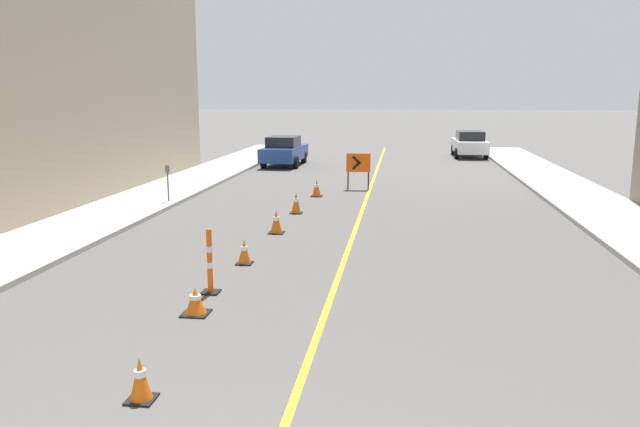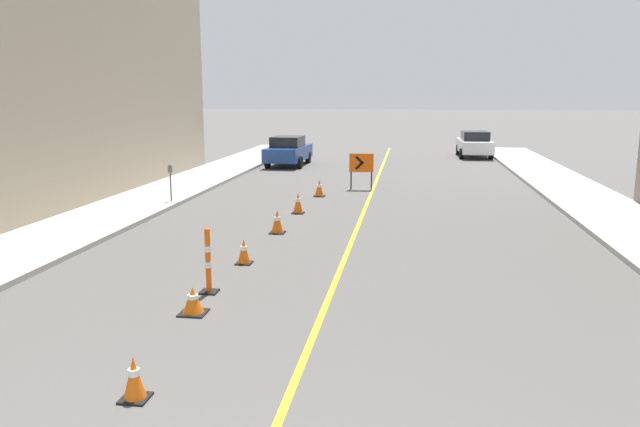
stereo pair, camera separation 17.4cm
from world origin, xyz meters
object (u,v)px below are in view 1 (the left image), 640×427
Objects in this scene: parked_car_curb_near at (284,151)px; parking_meter_far_curb at (168,175)px; traffic_cone_fifth at (296,203)px; delineator_post_front at (210,265)px; traffic_cone_farthest at (317,188)px; arrow_barricade_primary at (358,164)px; traffic_cone_third at (244,252)px; parked_car_curb_mid at (470,144)px; traffic_cone_fourth at (276,222)px; traffic_cone_nearest at (140,379)px; traffic_cone_second at (195,301)px.

parking_meter_far_curb is (-1.75, -12.45, 0.25)m from parked_car_curb_near.
delineator_post_front reaches higher than traffic_cone_fifth.
traffic_cone_farthest is 11.83m from delineator_post_front.
traffic_cone_fifth is 0.53× the size of parking_meter_far_curb.
traffic_cone_fifth is 1.07× the size of traffic_cone_farthest.
traffic_cone_farthest is 2.53m from arrow_barricade_primary.
parked_car_curb_mid is (7.59, 25.70, 0.52)m from traffic_cone_third.
traffic_cone_fifth is (0.05, 2.96, 0.02)m from traffic_cone_fourth.
traffic_cone_fifth is 8.37m from delineator_post_front.
traffic_cone_fifth reaches higher than traffic_cone_third.
parked_car_curb_mid reaches higher than traffic_cone_third.
parked_car_curb_near is at bearing 116.17° from arrow_barricade_primary.
traffic_cone_fourth is at bearing 87.73° from delineator_post_front.
traffic_cone_farthest is 10.44m from parked_car_curb_near.
traffic_cone_farthest reaches higher than traffic_cone_third.
parking_meter_far_curb is (-4.56, 7.15, 0.76)m from traffic_cone_third.
traffic_cone_third is at bearing -91.31° from traffic_cone_fifth.
parking_meter_far_curb reaches higher than delineator_post_front.
traffic_cone_fourth reaches higher than traffic_cone_nearest.
traffic_cone_fifth is 0.16× the size of parked_car_curb_near.
traffic_cone_nearest is at bearing -88.67° from traffic_cone_fourth.
traffic_cone_farthest is at bearing -116.21° from parked_car_curb_mid.
traffic_cone_farthest is 0.15× the size of parked_car_curb_near.
traffic_cone_fifth is 20.88m from parked_car_curb_mid.
arrow_barricade_primary is (1.80, 14.97, 0.79)m from traffic_cone_second.
parked_car_curb_near reaches higher than traffic_cone_fourth.
parking_meter_far_curb is at bearing 109.65° from traffic_cone_nearest.
delineator_post_front is at bearing 94.81° from traffic_cone_second.
parking_meter_far_curb is (-4.87, 13.65, 0.76)m from traffic_cone_nearest.
delineator_post_front is (-0.13, -2.16, 0.29)m from traffic_cone_third.
delineator_post_front is 28.92m from parked_car_curb_mid.
traffic_cone_third is at bearing -57.48° from parking_meter_far_curb.
parked_car_curb_mid is at bearing 65.67° from traffic_cone_farthest.
traffic_cone_nearest is 12.70m from traffic_cone_fifth.
traffic_cone_fifth is 0.47× the size of arrow_barricade_primary.
traffic_cone_nearest is at bearing -84.19° from delineator_post_front.
parked_car_curb_near is at bearing 98.16° from traffic_cone_third.
traffic_cone_nearest is 0.85× the size of traffic_cone_fifth.
traffic_cone_nearest is 16.15m from traffic_cone_farthest.
traffic_cone_fourth is 0.45× the size of arrow_barricade_primary.
traffic_cone_nearest is 1.19× the size of traffic_cone_second.
traffic_cone_fifth reaches higher than traffic_cone_fourth.
traffic_cone_fifth is at bearing -110.46° from arrow_barricade_primary.
traffic_cone_fourth is 5.41m from delineator_post_front.
arrow_barricade_primary is (1.46, 18.11, 0.74)m from traffic_cone_nearest.
traffic_cone_fifth reaches higher than traffic_cone_farthest.
traffic_cone_second is 15.09m from arrow_barricade_primary.
parking_meter_far_curb is at bearing 168.61° from traffic_cone_fifth.
arrow_barricade_primary is 0.34× the size of parked_car_curb_mid.
parked_car_curb_near is (-2.69, 21.76, 0.23)m from delineator_post_front.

